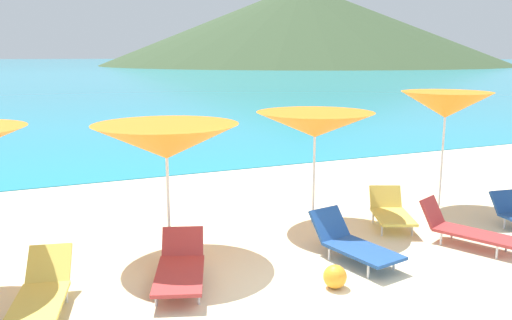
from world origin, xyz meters
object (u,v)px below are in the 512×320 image
Objects in this scene: umbrella_5 at (446,105)px; lounge_chair_5 at (391,211)px; lounge_chair_7 at (180,266)px; beach_ball at (335,277)px; umbrella_4 at (315,125)px; lounge_chair_10 at (464,228)px; lounge_chair_2 at (42,289)px; lounge_chair_6 at (352,242)px; umbrella_3 at (166,141)px.

umbrella_5 reaches higher than lounge_chair_5.
lounge_chair_7 is at bearing -165.70° from umbrella_5.
beach_ball is (-2.35, -1.80, -0.14)m from lounge_chair_5.
lounge_chair_5 is at bearing -158.98° from umbrella_5.
lounge_chair_5 is at bearing 37.54° from beach_ball.
umbrella_4 reaches higher than lounge_chair_7.
beach_ball is at bearing 167.17° from lounge_chair_10.
lounge_chair_2 is 4.45m from lounge_chair_6.
lounge_chair_10 is (4.75, -0.43, 0.03)m from lounge_chair_7.
lounge_chair_7 is (-0.17, -1.21, -1.56)m from umbrella_3.
lounge_chair_10 is at bearing 14.63° from lounge_chair_7.
umbrella_4 is 0.99× the size of umbrella_5.
umbrella_4 reaches higher than umbrella_3.
lounge_chair_7 is 4.77m from lounge_chair_10.
beach_ball is (-2.85, -0.53, -0.13)m from lounge_chair_10.
lounge_chair_7 is (-2.67, 0.24, -0.03)m from lounge_chair_6.
umbrella_3 is 3.27m from lounge_chair_6.
umbrella_3 is at bearing 128.74° from beach_ball.
lounge_chair_5 is at bearing -5.09° from umbrella_3.
lounge_chair_7 is at bearing -151.89° from umbrella_4.
umbrella_5 is 1.71× the size of lounge_chair_5.
umbrella_3 is 1.98m from lounge_chair_7.
lounge_chair_6 reaches higher than beach_ball.
lounge_chair_10 reaches higher than lounge_chair_5.
lounge_chair_5 is 4.29× the size of beach_ball.
lounge_chair_10 is at bearing 10.50° from beach_ball.
lounge_chair_6 reaches higher than lounge_chair_7.
lounge_chair_10 is (-1.32, -1.97, -1.84)m from umbrella_5.
umbrella_4 is 2.13m from lounge_chair_5.
umbrella_3 is 3.24m from beach_ball.
lounge_chair_6 is 2.68m from lounge_chair_7.
umbrella_3 is 1.45× the size of lounge_chair_2.
lounge_chair_6 is (2.50, -1.45, -1.53)m from umbrella_3.
lounge_chair_10 reaches higher than beach_ball.
lounge_chair_10 is at bearing -50.48° from umbrella_4.
lounge_chair_2 is at bearing -168.59° from umbrella_5.
umbrella_3 is 1.43× the size of lounge_chair_6.
lounge_chair_2 is (-4.83, -1.67, -1.60)m from umbrella_4.
lounge_chair_6 is at bearing -152.26° from umbrella_5.
umbrella_4 is 3.10m from lounge_chair_10.
lounge_chair_6 is at bearing -101.72° from umbrella_4.
umbrella_3 reaches higher than lounge_chair_10.
lounge_chair_2 is 0.98× the size of lounge_chair_10.
umbrella_4 is 5.35m from lounge_chair_2.
lounge_chair_5 reaches higher than beach_ball.
umbrella_5 reaches higher than lounge_chair_6.
umbrella_4 is 1.48× the size of lounge_chair_2.
umbrella_5 is 4.26m from lounge_chair_6.
umbrella_4 is 1.46× the size of lounge_chair_6.
lounge_chair_2 reaches higher than lounge_chair_7.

